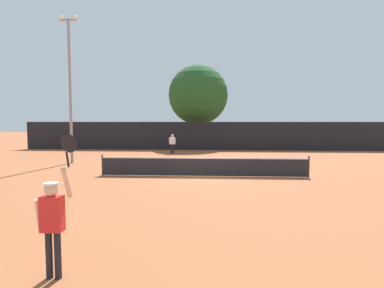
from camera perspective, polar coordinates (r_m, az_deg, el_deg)
The scene contains 10 objects.
ground_plane at distance 16.21m, azimuth 2.08°, elevation -5.81°, with size 120.00×120.00×0.00m, color #9E5633.
tennis_net at distance 16.13m, azimuth 2.09°, elevation -4.01°, with size 10.53×0.08×1.07m.
perimeter_fence at distance 30.53m, azimuth 2.74°, elevation 1.45°, with size 35.70×0.12×2.70m, color black.
player_serving at distance 6.27m, azimuth -23.65°, elevation -11.58°, with size 0.67×0.40×2.59m.
player_receiving at distance 27.03m, azimuth -3.55°, elevation 0.37°, with size 0.57×0.24×1.65m.
tennis_ball at distance 16.99m, azimuth 8.25°, elevation -5.27°, with size 0.07×0.07×0.07m, color #CCE033.
light_pole at distance 22.60m, azimuth -21.05°, elevation 10.42°, with size 1.18×0.28×9.58m.
large_tree at distance 33.92m, azimuth 1.10°, elevation 8.77°, with size 6.26×6.26×8.66m.
parked_car_near at distance 37.40m, azimuth -1.85°, elevation 1.08°, with size 1.93×4.21×1.69m.
parked_car_mid at distance 37.99m, azimuth 12.67°, elevation 1.03°, with size 2.01×4.25×1.69m.
Camera 1 is at (0.37, -15.96, 2.82)m, focal length 29.74 mm.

